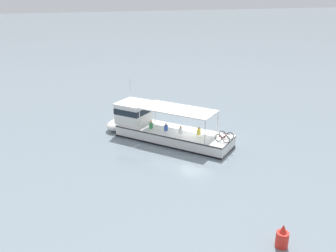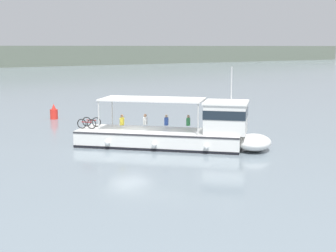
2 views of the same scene
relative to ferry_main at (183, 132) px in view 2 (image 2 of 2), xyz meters
name	(u,v)px [view 2 (image 2 of 2)]	position (x,y,z in m)	size (l,w,h in m)	color
ground_plane	(130,146)	(-2.64, 2.39, -1.02)	(400.00, 400.00, 0.00)	gray
ferry_main	(183,132)	(0.00, 0.00, 0.00)	(10.81, 11.51, 5.32)	white
channel_buoy	(54,113)	(-1.81, 17.08, -0.45)	(0.70, 0.70, 1.40)	red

